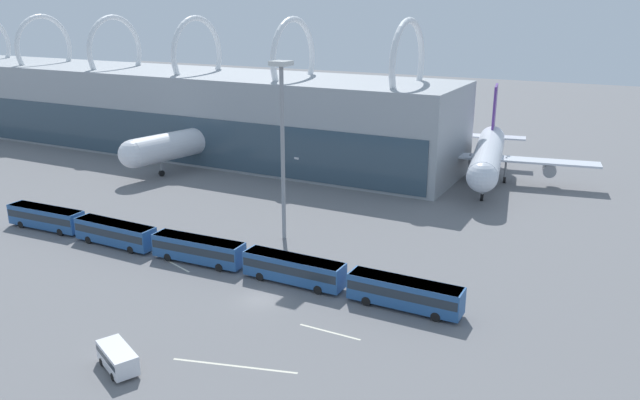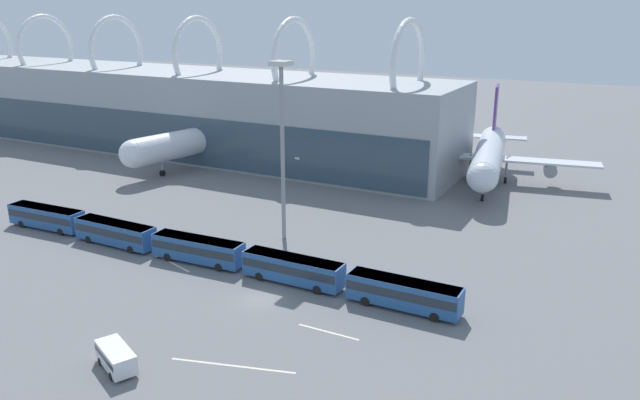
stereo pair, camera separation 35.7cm
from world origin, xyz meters
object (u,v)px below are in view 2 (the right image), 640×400
(airliner_at_gate_far, at_px, (489,154))
(shuttle_bus_2, at_px, (198,248))
(floodlight_mast, at_px, (282,126))
(shuttle_bus_4, at_px, (404,292))
(service_van_foreground, at_px, (116,356))
(shuttle_bus_0, at_px, (46,216))
(shuttle_bus_3, at_px, (293,268))
(shuttle_bus_1, at_px, (115,232))
(airliner_at_gate_near, at_px, (215,137))

(airliner_at_gate_far, distance_m, shuttle_bus_2, 56.66)
(airliner_at_gate_far, relative_size, floodlight_mast, 1.58)
(airliner_at_gate_far, distance_m, shuttle_bus_4, 52.05)
(service_van_foreground, relative_size, floodlight_mast, 0.23)
(shuttle_bus_0, xyz_separation_m, service_van_foreground, (34.52, -21.45, -0.65))
(airliner_at_gate_far, height_order, shuttle_bus_0, airliner_at_gate_far)
(shuttle_bus_3, distance_m, floodlight_mast, 19.50)
(shuttle_bus_1, bearing_deg, shuttle_bus_0, 179.87)
(service_van_foreground, bearing_deg, airliner_at_gate_near, -34.17)
(shuttle_bus_4, relative_size, service_van_foreground, 2.27)
(shuttle_bus_1, height_order, shuttle_bus_4, same)
(shuttle_bus_2, xyz_separation_m, shuttle_bus_4, (26.14, 0.17, 0.00))
(airliner_at_gate_near, height_order, shuttle_bus_0, airliner_at_gate_near)
(shuttle_bus_1, xyz_separation_m, shuttle_bus_4, (39.21, 0.59, 0.00))
(shuttle_bus_0, distance_m, shuttle_bus_2, 26.14)
(shuttle_bus_0, xyz_separation_m, floodlight_mast, (31.05, 12.15, 13.34))
(shuttle_bus_0, bearing_deg, airliner_at_gate_far, 44.38)
(shuttle_bus_0, distance_m, floodlight_mast, 35.92)
(shuttle_bus_1, relative_size, shuttle_bus_2, 0.99)
(shuttle_bus_2, bearing_deg, airliner_at_gate_near, 121.46)
(airliner_at_gate_near, relative_size, shuttle_bus_2, 3.67)
(service_van_foreground, distance_m, floodlight_mast, 36.56)
(airliner_at_gate_near, bearing_deg, shuttle_bus_0, 14.63)
(shuttle_bus_1, bearing_deg, service_van_foreground, -44.22)
(airliner_at_gate_near, distance_m, shuttle_bus_4, 68.68)
(shuttle_bus_3, height_order, service_van_foreground, shuttle_bus_3)
(shuttle_bus_4, bearing_deg, shuttle_bus_3, 179.55)
(shuttle_bus_3, bearing_deg, airliner_at_gate_far, 80.12)
(floodlight_mast, bearing_deg, airliner_at_gate_near, 138.32)
(airliner_at_gate_near, bearing_deg, shuttle_bus_4, 64.21)
(shuttle_bus_2, bearing_deg, airliner_at_gate_far, 63.83)
(shuttle_bus_1, relative_size, floodlight_mast, 0.51)
(airliner_at_gate_near, bearing_deg, shuttle_bus_3, 56.52)
(shuttle_bus_0, bearing_deg, shuttle_bus_2, -2.19)
(shuttle_bus_3, distance_m, shuttle_bus_4, 13.07)
(shuttle_bus_0, distance_m, shuttle_bus_3, 39.21)
(shuttle_bus_0, height_order, shuttle_bus_4, same)
(service_van_foreground, bearing_deg, shuttle_bus_1, -19.17)
(shuttle_bus_3, height_order, shuttle_bus_4, same)
(airliner_at_gate_far, xyz_separation_m, shuttle_bus_1, (-35.39, -52.39, -3.33))
(shuttle_bus_2, relative_size, service_van_foreground, 2.29)
(airliner_at_gate_near, distance_m, shuttle_bus_3, 58.77)
(service_van_foreground, bearing_deg, floodlight_mast, -58.49)
(shuttle_bus_0, bearing_deg, floodlight_mast, 18.61)
(shuttle_bus_0, bearing_deg, service_van_foreground, -34.61)
(service_van_foreground, bearing_deg, shuttle_bus_4, -103.45)
(shuttle_bus_2, height_order, shuttle_bus_4, same)
(airliner_at_gate_far, bearing_deg, shuttle_bus_3, -20.04)
(airliner_at_gate_near, height_order, floodlight_mast, floodlight_mast)
(airliner_at_gate_far, bearing_deg, floodlight_mast, -33.38)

